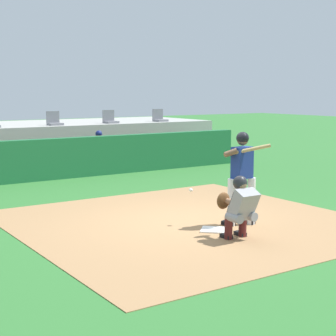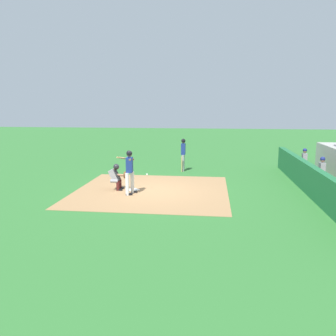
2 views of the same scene
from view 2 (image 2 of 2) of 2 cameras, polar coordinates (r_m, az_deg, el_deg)
ground_plane at (r=15.01m, az=-2.66°, el=-3.70°), size 80.00×80.00×0.00m
dirt_infield at (r=15.00m, az=-2.66°, el=-3.68°), size 6.40×6.40×0.01m
home_plate at (r=15.15m, az=-5.65°, el=-3.51°), size 0.62×0.62×0.02m
batter_at_plate at (r=14.28m, az=-6.23°, el=-0.22°), size 0.74×0.71×1.80m
catcher_crouched at (r=15.20m, az=-8.30°, el=-1.27°), size 0.48×1.67×1.13m
on_deck_batter at (r=19.25m, az=2.48°, el=2.49°), size 0.58×0.23×1.79m
dugout_wall at (r=15.21m, az=22.26°, el=-1.96°), size 13.00×0.30×1.20m
dugout_player_0 at (r=20.33m, az=20.83°, el=1.25°), size 0.49×0.70×1.30m
dugout_player_1 at (r=17.36m, az=23.22°, el=-0.34°), size 0.49×0.70×1.30m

